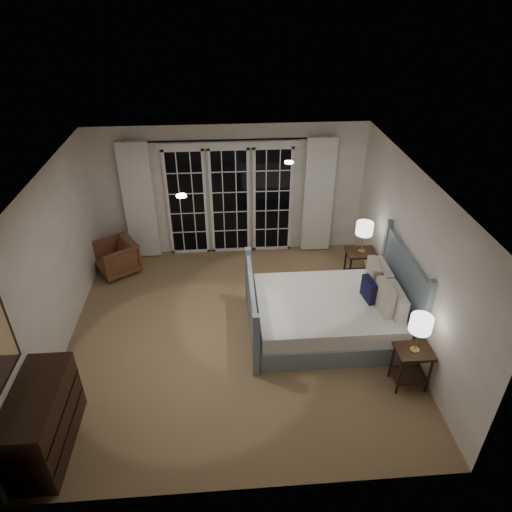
{
  "coord_description": "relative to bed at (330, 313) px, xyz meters",
  "views": [
    {
      "loc": [
        -0.1,
        -5.32,
        4.69
      ],
      "look_at": [
        0.34,
        0.52,
        1.05
      ],
      "focal_mm": 32.0,
      "sensor_mm": 36.0,
      "label": 1
    }
  ],
  "objects": [
    {
      "name": "armchair",
      "position": [
        -3.51,
        1.88,
        -0.02
      ],
      "size": [
        0.94,
        0.93,
        0.62
      ],
      "primitive_type": "imported",
      "rotation": [
        0.0,
        0.0,
        -0.98
      ],
      "color": "brown",
      "rests_on": "floor"
    },
    {
      "name": "downlight_a",
      "position": [
        -0.61,
        0.63,
        2.16
      ],
      "size": [
        0.12,
        0.12,
        0.01
      ],
      "primitive_type": "cylinder",
      "color": "white",
      "rests_on": "ceiling"
    },
    {
      "name": "wall_front",
      "position": [
        -1.41,
        -2.47,
        0.92
      ],
      "size": [
        5.0,
        0.02,
        2.5
      ],
      "primitive_type": "cube",
      "color": "white",
      "rests_on": "floor"
    },
    {
      "name": "nightstand_right",
      "position": [
        0.79,
        1.21,
        0.09
      ],
      "size": [
        0.5,
        0.4,
        0.65
      ],
      "color": "black",
      "rests_on": "floor"
    },
    {
      "name": "floor",
      "position": [
        -1.41,
        0.03,
        -0.33
      ],
      "size": [
        5.0,
        5.0,
        0.0
      ],
      "primitive_type": "plane",
      "color": "#876649",
      "rests_on": "ground"
    },
    {
      "name": "wall_left",
      "position": [
        -3.91,
        0.03,
        0.92
      ],
      "size": [
        0.02,
        5.0,
        2.5
      ],
      "primitive_type": "cube",
      "color": "white",
      "rests_on": "floor"
    },
    {
      "name": "ceiling",
      "position": [
        -1.41,
        0.03,
        2.17
      ],
      "size": [
        5.0,
        5.0,
        0.0
      ],
      "primitive_type": "plane",
      "rotation": [
        3.14,
        0.0,
        0.0
      ],
      "color": "silver",
      "rests_on": "wall_back"
    },
    {
      "name": "wall_right",
      "position": [
        1.09,
        0.03,
        0.92
      ],
      "size": [
        0.02,
        5.0,
        2.5
      ],
      "primitive_type": "cube",
      "color": "white",
      "rests_on": "floor"
    },
    {
      "name": "french_doors",
      "position": [
        -1.41,
        2.49,
        0.76
      ],
      "size": [
        2.5,
        0.04,
        2.2
      ],
      "color": "black",
      "rests_on": "wall_back"
    },
    {
      "name": "curtain_rod",
      "position": [
        -1.41,
        2.43,
        1.92
      ],
      "size": [
        3.5,
        0.03,
        0.03
      ],
      "primitive_type": "cylinder",
      "rotation": [
        0.0,
        1.57,
        0.0
      ],
      "color": "black",
      "rests_on": "wall_back"
    },
    {
      "name": "dresser",
      "position": [
        -3.64,
        -1.77,
        0.11
      ],
      "size": [
        0.53,
        1.24,
        0.88
      ],
      "color": "black",
      "rests_on": "floor"
    },
    {
      "name": "nightstand_left",
      "position": [
        0.83,
        -1.16,
        0.06
      ],
      "size": [
        0.46,
        0.37,
        0.6
      ],
      "color": "black",
      "rests_on": "floor"
    },
    {
      "name": "bed",
      "position": [
        0.0,
        0.0,
        0.0
      ],
      "size": [
        2.29,
        1.64,
        1.34
      ],
      "color": "gray",
      "rests_on": "floor"
    },
    {
      "name": "curtain_right",
      "position": [
        0.24,
        2.41,
        0.82
      ],
      "size": [
        0.55,
        0.1,
        2.25
      ],
      "primitive_type": "cube",
      "color": "white",
      "rests_on": "curtain_rod"
    },
    {
      "name": "lamp_right",
      "position": [
        0.79,
        1.21,
        0.75
      ],
      "size": [
        0.28,
        0.28,
        0.55
      ],
      "color": "tan",
      "rests_on": "nightstand_right"
    },
    {
      "name": "curtain_left",
      "position": [
        -3.06,
        2.41,
        0.82
      ],
      "size": [
        0.55,
        0.1,
        2.25
      ],
      "primitive_type": "cube",
      "color": "white",
      "rests_on": "curtain_rod"
    },
    {
      "name": "wall_back",
      "position": [
        -1.41,
        2.53,
        0.92
      ],
      "size": [
        5.0,
        0.02,
        2.5
      ],
      "primitive_type": "cube",
      "color": "white",
      "rests_on": "floor"
    },
    {
      "name": "downlight_b",
      "position": [
        -2.01,
        -0.37,
        2.16
      ],
      "size": [
        0.12,
        0.12,
        0.01
      ],
      "primitive_type": "cylinder",
      "color": "white",
      "rests_on": "ceiling"
    },
    {
      "name": "lamp_left",
      "position": [
        0.83,
        -1.16,
        0.7
      ],
      "size": [
        0.28,
        0.28,
        0.54
      ],
      "color": "tan",
      "rests_on": "nightstand_left"
    }
  ]
}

